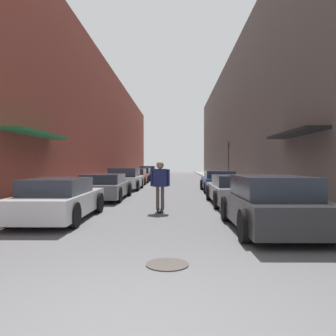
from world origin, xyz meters
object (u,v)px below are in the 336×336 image
parked_car_left_2 (125,179)px  parked_car_left_4 (141,174)px  parked_car_right_2 (219,181)px  skateboarder (160,181)px  traffic_light (229,157)px  parked_car_left_3 (136,177)px  parked_car_left_0 (59,199)px  manhole_cover (167,264)px  parked_car_right_1 (234,190)px  parked_car_left_1 (105,187)px  parked_car_left_5 (148,172)px  parked_car_right_0 (270,204)px

parked_car_left_2 → parked_car_left_4: bearing=90.6°
parked_car_right_2 → skateboarder: size_ratio=2.59×
traffic_light → parked_car_left_3: bearing=-172.6°
parked_car_left_0 → parked_car_right_2: bearing=59.2°
manhole_cover → parked_car_right_1: bearing=72.7°
parked_car_left_0 → parked_car_left_1: parked_car_left_0 is taller
parked_car_left_5 → parked_car_right_1: bearing=-76.8°
parked_car_left_2 → parked_car_left_3: 5.73m
parked_car_left_0 → parked_car_left_5: (0.17, 27.96, 0.08)m
parked_car_left_5 → parked_car_right_1: parked_car_left_5 is taller
parked_car_left_2 → parked_car_left_0: bearing=-90.8°
parked_car_left_4 → manhole_cover: bearing=-83.0°
parked_car_left_1 → parked_car_right_0: size_ratio=1.13×
skateboarder → traffic_light: size_ratio=0.52×
parked_car_left_4 → parked_car_right_2: parked_car_left_4 is taller
parked_car_right_0 → traffic_light: 19.68m
parked_car_left_2 → parked_car_right_2: bearing=-12.4°
parked_car_left_0 → traffic_light: size_ratio=1.30×
manhole_cover → traffic_light: (4.54, 22.29, 2.19)m
parked_car_left_2 → parked_car_left_5: 16.64m
parked_car_left_5 → parked_car_left_3: bearing=-90.2°
parked_car_left_3 → parked_car_right_1: 14.36m
parked_car_left_3 → skateboarder: 15.69m
parked_car_left_1 → skateboarder: size_ratio=2.77×
parked_car_left_1 → parked_car_right_0: bearing=-51.5°
parked_car_left_5 → parked_car_right_0: parked_car_left_5 is taller
parked_car_left_2 → manhole_cover: 15.89m
parked_car_left_2 → parked_car_right_1: 9.37m
parked_car_right_0 → parked_car_left_4: bearing=103.5°
parked_car_left_0 → parked_car_right_2: size_ratio=0.97×
manhole_cover → traffic_light: size_ratio=0.21×
parked_car_right_0 → parked_car_left_3: bearing=106.9°
parked_car_left_1 → parked_car_left_4: parked_car_left_4 is taller
traffic_light → parked_car_left_5: bearing=127.7°
parked_car_left_1 → parked_car_left_5: size_ratio=1.09×
parked_car_right_0 → parked_car_left_2: bearing=113.7°
parked_car_right_2 → skateboarder: 8.98m
parked_car_left_0 → parked_car_right_2: parked_car_right_2 is taller
parked_car_right_1 → traffic_light: (2.02, 14.18, 1.61)m
parked_car_left_5 → parked_car_right_1: (5.65, -24.09, -0.09)m
parked_car_left_2 → parked_car_right_2: 5.98m
skateboarder → manhole_cover: size_ratio=2.48×
parked_car_right_1 → parked_car_right_2: 6.17m
traffic_light → parked_car_left_4: bearing=150.9°
parked_car_right_2 → traffic_light: bearing=77.0°
parked_car_left_0 → parked_car_left_5: bearing=89.6°
parked_car_right_0 → parked_car_right_2: (0.23, 11.50, -0.05)m
parked_car_left_1 → traffic_light: size_ratio=1.43×
parked_car_left_5 → parked_car_right_0: size_ratio=1.04×
parked_car_left_3 → parked_car_left_4: bearing=91.1°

